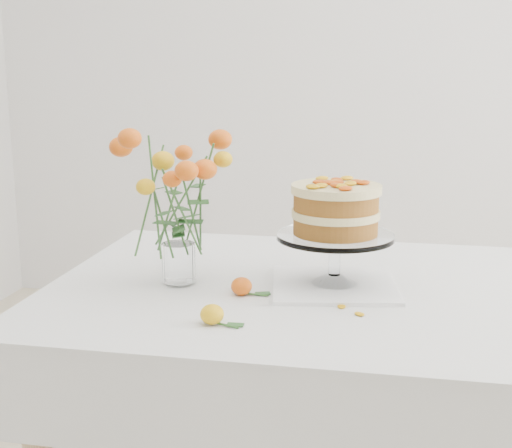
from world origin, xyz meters
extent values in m
cube|color=silver|center=(0.00, 2.00, 1.35)|extent=(4.00, 0.04, 2.70)
cube|color=tan|center=(0.00, 0.00, 0.73)|extent=(1.40, 0.90, 0.04)
cylinder|color=tan|center=(-0.62, 0.37, 0.35)|extent=(0.06, 0.06, 0.71)
cube|color=silver|center=(0.00, 0.00, 0.75)|extent=(1.42, 0.92, 0.01)
cube|color=silver|center=(0.00, 0.46, 0.65)|extent=(1.42, 0.01, 0.20)
cube|color=silver|center=(0.00, -0.46, 0.65)|extent=(1.42, 0.01, 0.20)
cube|color=silver|center=(-0.71, 0.00, 0.65)|extent=(0.01, 0.92, 0.20)
cube|color=white|center=(-0.05, 0.00, 0.76)|extent=(0.32, 0.32, 0.01)
cylinder|color=white|center=(-0.05, 0.00, 0.83)|extent=(0.03, 0.03, 0.09)
cylinder|color=white|center=(-0.05, 0.00, 0.88)|extent=(0.27, 0.27, 0.01)
cylinder|color=#966521|center=(-0.05, 0.00, 0.90)|extent=(0.20, 0.20, 0.04)
cylinder|color=#FFE6A4|center=(-0.05, 0.00, 0.93)|extent=(0.21, 0.21, 0.02)
cylinder|color=#966521|center=(-0.05, 0.00, 0.96)|extent=(0.20, 0.20, 0.04)
cylinder|color=#FFE6A4|center=(-0.05, 0.00, 0.99)|extent=(0.21, 0.21, 0.02)
cylinder|color=white|center=(-0.41, -0.04, 0.76)|extent=(0.06, 0.06, 0.01)
cylinder|color=white|center=(-0.41, -0.04, 0.81)|extent=(0.08, 0.08, 0.09)
ellipsoid|color=yellow|center=(-0.27, -0.29, 0.78)|extent=(0.05, 0.05, 0.04)
cylinder|color=#305F26|center=(-0.23, -0.30, 0.76)|extent=(0.06, 0.02, 0.00)
ellipsoid|color=#D55E0A|center=(-0.25, -0.10, 0.78)|extent=(0.05, 0.05, 0.04)
cylinder|color=#305F26|center=(-0.21, -0.10, 0.76)|extent=(0.06, 0.01, 0.00)
ellipsoid|color=#EDAA0F|center=(-0.12, -0.10, 0.76)|extent=(0.03, 0.02, 0.00)
ellipsoid|color=#EDAA0F|center=(-0.02, -0.14, 0.76)|extent=(0.03, 0.02, 0.00)
ellipsoid|color=#EDAA0F|center=(0.02, -0.18, 0.76)|extent=(0.03, 0.02, 0.00)
ellipsoid|color=#EDAA0F|center=(-0.26, -0.05, 0.76)|extent=(0.03, 0.02, 0.00)
camera|label=1|loc=(0.08, -1.59, 1.26)|focal=50.00mm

